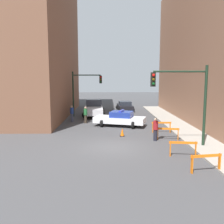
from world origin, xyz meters
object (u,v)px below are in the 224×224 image
Objects in this scene: traffic_light_far at (83,87)px; police_car at (120,119)px; traffic_light_near at (187,93)px; barrier_back at (168,132)px; parked_car_near at (125,106)px; traffic_cone at (122,132)px; barrier_corner at (161,125)px; pedestrian_crossing at (86,115)px; barrier_front at (206,160)px; white_truck at (94,108)px; pedestrian_corner at (72,113)px; barrier_mid at (183,146)px; pedestrian_sidewalk at (156,129)px.

traffic_light_far is 7.74m from police_car.
traffic_light_near is 3.29× the size of barrier_back.
traffic_cone is at bearing -98.21° from parked_car_near.
pedestrian_crossing is at bearing 146.63° from barrier_corner.
traffic_light_near is at bearing -84.81° from parked_car_near.
traffic_light_near is 3.54m from barrier_back.
barrier_back is 3.51m from traffic_cone.
barrier_corner is (-0.27, 8.78, 0.00)m from barrier_front.
white_truck is 3.31× the size of pedestrian_corner.
pedestrian_crossing is 12.59m from barrier_mid.
police_car is at bearing 131.41° from pedestrian_crossing.
traffic_light_near reaches higher than traffic_cone.
parked_car_near is at bearing 43.04° from traffic_light_far.
barrier_mid reaches higher than traffic_cone.
pedestrian_sidewalk is 2.86m from barrier_corner.
barrier_corner reaches higher than traffic_cone.
traffic_light_near is 3.57m from pedestrian_sidewalk.
barrier_front is at bearing 82.39° from pedestrian_corner.
pedestrian_sidewalk is at bearing 101.78° from barrier_front.
barrier_mid is at bearing -91.04° from barrier_corner.
barrier_corner is at bearing 20.46° from traffic_cone.
white_truck is (-6.77, 13.51, -2.62)m from traffic_light_near.
pedestrian_crossing reaches higher than parked_car_near.
white_truck is at bearing 17.41° from traffic_light_far.
parked_car_near is 2.76× the size of barrier_mid.
white_truck is at bearing 123.68° from barrier_corner.
traffic_light_far is at bearing -165.65° from white_truck.
traffic_cone is (-3.28, 1.23, -0.30)m from barrier_back.
pedestrian_corner is (-6.06, -8.36, 0.19)m from parked_car_near.
barrier_corner is 2.44× the size of traffic_cone.
traffic_light_near reaches higher than pedestrian_crossing.
traffic_cone is (3.35, -5.64, -0.54)m from pedestrian_crossing.
traffic_light_near is at bearing 45.01° from pedestrian_sidewalk.
pedestrian_crossing is at bearing -80.96° from traffic_light_far.
white_truck is (1.26, 0.40, -2.49)m from traffic_light_far.
barrier_back is (6.06, -11.64, -0.29)m from white_truck.
pedestrian_corner is (-8.83, 9.67, -2.67)m from traffic_light_near.
parked_car_near is 2.65× the size of pedestrian_crossing.
pedestrian_sidewalk reaches higher than parked_car_near.
traffic_cone is (-1.22, -14.93, -0.36)m from parked_car_near.
traffic_cone is (-0.02, -4.00, -0.41)m from police_car.
police_car reaches higher than parked_car_near.
traffic_cone is (2.78, -10.41, -0.59)m from white_truck.
police_car is 7.00m from white_truck.
pedestrian_sidewalk is 2.77m from traffic_cone.
barrier_front is 1.00× the size of barrier_back.
traffic_cone is at bearing 142.16° from traffic_light_near.
white_truck is 3.48× the size of barrier_back.
parked_car_near is 10.35m from pedestrian_crossing.
traffic_cone is at bearing 87.90° from pedestrian_corner.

